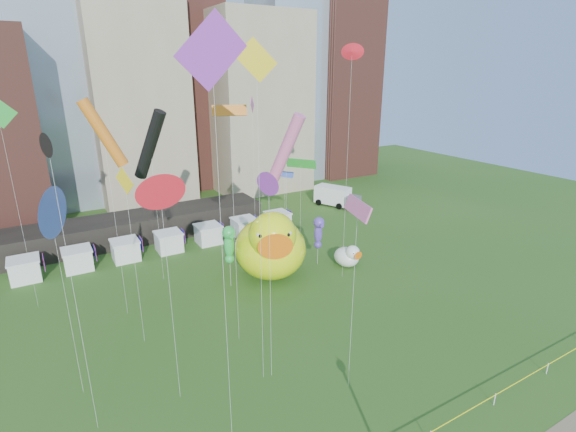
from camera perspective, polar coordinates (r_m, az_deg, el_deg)
skyline at (r=75.07m, az=-21.37°, el=18.02°), size 101.00×23.00×68.00m
pavilion at (r=58.50m, az=-21.77°, el=-1.82°), size 38.00×6.00×3.20m
vendor_tents at (r=54.01m, az=-15.39°, el=-3.36°), size 33.24×2.80×2.40m
big_duck at (r=44.72m, az=-2.28°, el=-3.87°), size 10.28×11.29×7.87m
small_duck at (r=48.50m, az=7.87°, el=-5.24°), size 2.80×3.61×2.70m
seahorse_green at (r=42.71m, az=-7.75°, el=-3.37°), size 1.45×1.75×6.48m
seahorse_purple at (r=47.63m, az=4.06°, el=-1.87°), size 1.47×1.70×5.59m
box_truck at (r=69.66m, az=6.34°, el=2.60°), size 5.37×7.65×3.07m
kite_0 at (r=41.88m, az=8.43°, el=20.40°), size 0.91×1.34×23.04m
kite_1 at (r=41.50m, az=-4.71°, el=13.15°), size 1.00×1.32×18.54m
kite_2 at (r=43.30m, az=-17.71°, el=8.92°), size 3.49×3.72×17.44m
kite_4 at (r=25.60m, az=-4.15°, el=18.39°), size 2.34×0.70×22.51m
kite_5 at (r=28.88m, az=-28.85°, el=0.43°), size 1.46×2.87×14.36m
kite_6 at (r=37.37m, az=-23.15°, el=9.97°), size 3.39×1.67×18.83m
kite_7 at (r=26.61m, az=-2.55°, el=4.15°), size 0.44×1.45×14.89m
kite_8 at (r=25.52m, az=-16.48°, el=3.06°), size 2.04×0.61×15.27m
kite_9 at (r=44.78m, az=-0.24°, el=8.92°), size 3.22×4.33×16.81m
kite_10 at (r=24.19m, az=-29.04°, el=7.76°), size 0.46×1.21×17.93m
kite_11 at (r=47.54m, az=1.71°, el=6.88°), size 2.43×3.04×11.60m
kite_12 at (r=32.99m, az=-20.64°, el=3.72°), size 0.87×1.81×14.29m
kite_13 at (r=51.57m, az=-0.43°, el=5.47°), size 1.43×2.15×9.37m
kite_14 at (r=30.63m, az=-7.70°, el=13.24°), size 2.36×1.07×18.51m
kite_15 at (r=20.17m, az=-9.97°, el=19.67°), size 3.39×0.05×23.25m
kite_17 at (r=26.20m, az=9.16°, el=0.91°), size 1.26×3.13×13.42m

